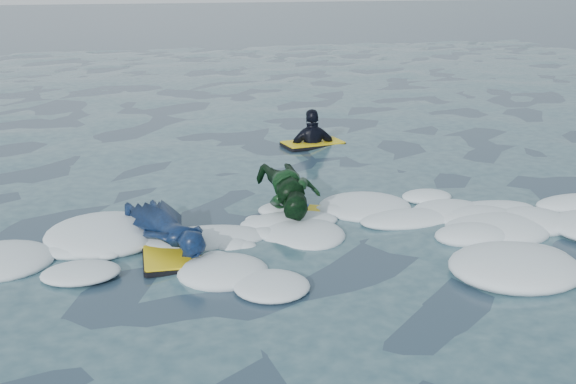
% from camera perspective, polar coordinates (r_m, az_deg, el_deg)
% --- Properties ---
extents(ground, '(120.00, 120.00, 0.00)m').
position_cam_1_polar(ground, '(6.40, 0.53, -8.04)').
color(ground, '#18243B').
rests_on(ground, ground).
extents(foam_band, '(12.00, 3.10, 0.30)m').
position_cam_1_polar(foam_band, '(7.33, -1.57, -4.72)').
color(foam_band, white).
rests_on(foam_band, ground).
extents(prone_woman_unit, '(0.97, 1.62, 0.39)m').
position_cam_1_polar(prone_woman_unit, '(7.43, -9.45, -2.97)').
color(prone_woman_unit, black).
rests_on(prone_woman_unit, ground).
extents(prone_child_unit, '(0.85, 1.44, 0.54)m').
position_cam_1_polar(prone_child_unit, '(8.25, 0.26, -0.14)').
color(prone_child_unit, black).
rests_on(prone_child_unit, ground).
extents(waiting_rider_unit, '(1.04, 0.68, 1.46)m').
position_cam_1_polar(waiting_rider_unit, '(11.73, 1.97, 3.11)').
color(waiting_rider_unit, black).
rests_on(waiting_rider_unit, ground).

